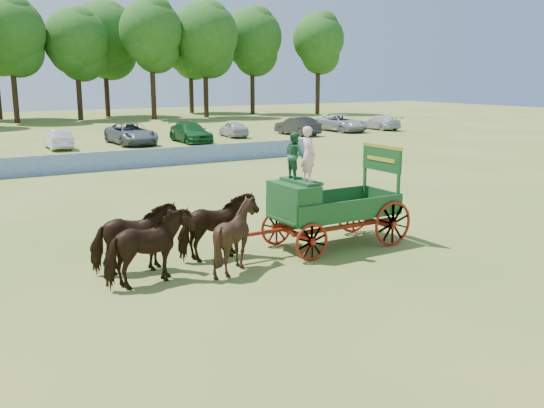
# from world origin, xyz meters

# --- Properties ---
(ground) EXTENTS (160.00, 160.00, 0.00)m
(ground) POSITION_xyz_m (0.00, 0.00, 0.00)
(ground) COLOR olive
(ground) RESTS_ON ground
(horse_lead_left) EXTENTS (2.38, 1.41, 1.89)m
(horse_lead_left) POSITION_xyz_m (-5.67, -1.23, 0.94)
(horse_lead_left) COLOR black
(horse_lead_left) RESTS_ON ground
(horse_lead_right) EXTENTS (2.33, 1.24, 1.89)m
(horse_lead_right) POSITION_xyz_m (-5.67, -0.13, 0.94)
(horse_lead_right) COLOR black
(horse_lead_right) RESTS_ON ground
(horse_wheel_left) EXTENTS (1.88, 1.71, 1.89)m
(horse_wheel_left) POSITION_xyz_m (-3.27, -1.23, 0.94)
(horse_wheel_left) COLOR black
(horse_wheel_left) RESTS_ON ground
(horse_wheel_right) EXTENTS (2.28, 1.11, 1.89)m
(horse_wheel_right) POSITION_xyz_m (-3.27, -0.13, 0.94)
(horse_wheel_right) COLOR black
(horse_wheel_right) RESTS_ON ground
(farm_dray) EXTENTS (6.00, 2.00, 3.73)m
(farm_dray) POSITION_xyz_m (-0.29, -0.67, 1.57)
(farm_dray) COLOR maroon
(farm_dray) RESTS_ON ground
(sponsor_banner) EXTENTS (26.00, 0.08, 1.05)m
(sponsor_banner) POSITION_xyz_m (-1.00, 18.00, 0.53)
(sponsor_banner) COLOR #1C3A9C
(sponsor_banner) RESTS_ON ground
(parked_cars) EXTENTS (57.24, 7.43, 1.64)m
(parked_cars) POSITION_xyz_m (2.10, 30.06, 0.76)
(parked_cars) COLOR silver
(parked_cars) RESTS_ON ground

